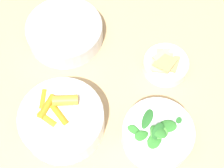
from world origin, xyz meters
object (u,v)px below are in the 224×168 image
bowl_greens (157,134)px  bowl_beans_hotdog (65,32)px  bowl_carrots (62,119)px  bowl_cookies (166,64)px

bowl_greens → bowl_beans_hotdog: bearing=44.5°
bowl_carrots → bowl_beans_hotdog: size_ratio=0.95×
bowl_beans_hotdog → bowl_cookies: (-0.07, -0.26, -0.01)m
bowl_greens → bowl_beans_hotdog: 0.36m
bowl_carrots → bowl_greens: bearing=-92.5°
bowl_beans_hotdog → bowl_cookies: 0.27m
bowl_carrots → bowl_beans_hotdog: (0.24, 0.04, -0.01)m
bowl_beans_hotdog → bowl_cookies: bowl_beans_hotdog is taller
bowl_cookies → bowl_greens: bearing=175.4°
bowl_beans_hotdog → bowl_cookies: bearing=-104.0°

